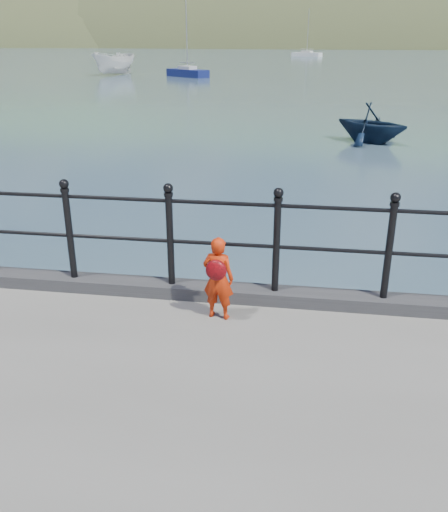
% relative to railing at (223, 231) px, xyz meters
% --- Properties ---
extents(ground, '(600.00, 600.00, 0.00)m').
position_rel_railing_xyz_m(ground, '(-0.00, 0.15, -1.82)').
color(ground, '#2D4251').
rests_on(ground, ground).
extents(kerb, '(60.00, 0.30, 0.15)m').
position_rel_railing_xyz_m(kerb, '(-0.00, -0.00, -0.75)').
color(kerb, '#28282B').
rests_on(kerb, quay).
extents(railing, '(18.11, 0.11, 1.20)m').
position_rel_railing_xyz_m(railing, '(0.00, 0.00, 0.00)').
color(railing, black).
rests_on(railing, kerb).
extents(far_shore, '(830.00, 200.00, 156.00)m').
position_rel_railing_xyz_m(far_shore, '(38.34, 239.56, -24.39)').
color(far_shore, '#333A21').
rests_on(far_shore, ground).
extents(child, '(0.37, 0.32, 0.92)m').
position_rel_railing_xyz_m(child, '(0.02, -0.46, -0.35)').
color(child, red).
rests_on(child, quay).
extents(launch_white, '(4.11, 6.15, 2.22)m').
position_rel_railing_xyz_m(launch_white, '(-18.74, 49.60, -0.71)').
color(launch_white, silver).
rests_on(launch_white, ground).
extents(launch_navy, '(3.71, 3.60, 1.49)m').
position_rel_railing_xyz_m(launch_navy, '(3.22, 15.78, -1.08)').
color(launch_navy, black).
rests_on(launch_navy, ground).
extents(sailboat_port, '(4.62, 4.00, 6.96)m').
position_rel_railing_xyz_m(sailboat_port, '(-10.92, 48.15, -1.48)').
color(sailboat_port, navy).
rests_on(sailboat_port, ground).
extents(sailboat_deep, '(5.67, 3.99, 8.26)m').
position_rel_railing_xyz_m(sailboat_deep, '(-0.17, 100.82, -1.48)').
color(sailboat_deep, white).
rests_on(sailboat_deep, ground).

